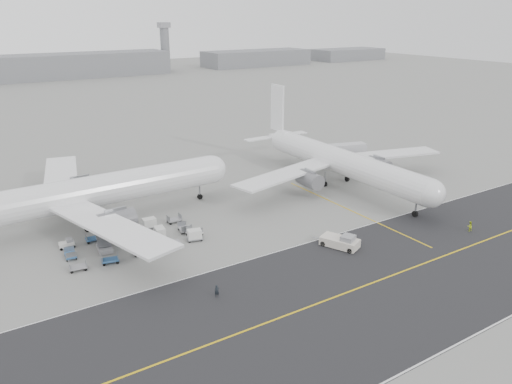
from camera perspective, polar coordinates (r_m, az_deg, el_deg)
ground at (r=81.17m, az=-2.69°, el=-7.47°), size 700.00×700.00×0.00m
taxiway at (r=70.93m, az=8.37°, el=-12.02°), size 220.00×59.00×0.03m
horizon_buildings at (r=331.52m, az=-21.30°, el=12.06°), size 520.00×28.00×28.00m
control_tower at (r=355.35m, az=-10.36°, el=16.13°), size 7.00×7.00×31.25m
airliner_a at (r=96.22m, az=-19.41°, el=-0.23°), size 61.01×60.30×21.04m
airliner_b at (r=114.43m, az=9.39°, el=3.58°), size 56.76×57.39×19.80m
pushback_tug at (r=85.25m, az=9.66°, el=-5.62°), size 5.34×8.23×2.38m
jet_bridge at (r=126.18m, az=9.07°, el=4.58°), size 17.40×7.92×6.53m
gse_cluster at (r=88.15m, az=-14.03°, el=-5.77°), size 29.34×20.46×2.03m
stray_dolly at (r=89.26m, az=-7.03°, el=-4.96°), size 2.66×3.16×1.67m
ground_crew_a at (r=70.41m, az=-4.49°, el=-11.24°), size 0.77×0.60×1.86m
ground_crew_b at (r=97.87m, az=23.23°, el=-3.61°), size 1.11×0.98×1.92m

